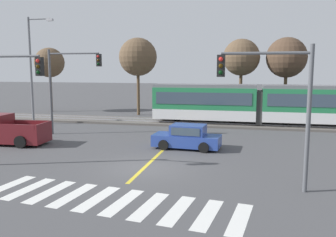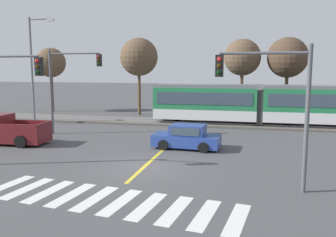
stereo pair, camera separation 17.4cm
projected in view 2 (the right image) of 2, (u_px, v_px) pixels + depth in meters
name	position (u px, v px, depth m)	size (l,w,h in m)	color
ground_plane	(143.00, 168.00, 18.08)	(200.00, 200.00, 0.00)	#474749
track_bed	(192.00, 123.00, 32.36)	(120.00, 4.00, 0.18)	#56514C
rail_near	(190.00, 122.00, 31.65)	(120.00, 0.08, 0.10)	#939399
rail_far	(193.00, 120.00, 33.03)	(120.00, 0.08, 0.10)	#939399
light_rail_tram	(260.00, 103.00, 30.73)	(18.50, 2.64, 3.43)	silver
crosswalk_stripe_0	(7.00, 185.00, 15.34)	(0.56, 2.80, 0.01)	silver
crosswalk_stripe_1	(28.00, 188.00, 14.96)	(0.56, 2.80, 0.01)	silver
crosswalk_stripe_2	(49.00, 191.00, 14.57)	(0.56, 2.80, 0.01)	silver
crosswalk_stripe_3	(72.00, 195.00, 14.19)	(0.56, 2.80, 0.01)	silver
crosswalk_stripe_4	(95.00, 198.00, 13.81)	(0.56, 2.80, 0.01)	silver
crosswalk_stripe_5	(120.00, 202.00, 13.42)	(0.56, 2.80, 0.01)	silver
crosswalk_stripe_6	(147.00, 206.00, 13.04)	(0.56, 2.80, 0.01)	silver
crosswalk_stripe_7	(175.00, 210.00, 12.65)	(0.56, 2.80, 0.01)	silver
crosswalk_stripe_8	(205.00, 215.00, 12.27)	(0.56, 2.80, 0.01)	silver
crosswalk_stripe_9	(237.00, 219.00, 11.88)	(0.56, 2.80, 0.01)	silver
lane_centre_line	(167.00, 146.00, 22.99)	(0.20, 15.46, 0.01)	gold
sedan_crossing	(187.00, 138.00, 22.30)	(4.31, 2.13, 1.52)	#284293
pickup_truck	(6.00, 131.00, 23.71)	(5.50, 2.46, 1.98)	maroon
traffic_light_mid_left	(67.00, 78.00, 26.51)	(4.25, 0.38, 6.41)	#515459
traffic_light_near_left	(0.00, 89.00, 17.74)	(3.75, 0.38, 6.05)	#515459
traffic_light_near_right	(275.00, 94.00, 14.23)	(3.75, 0.38, 5.96)	#515459
street_lamp_west	(34.00, 65.00, 31.43)	(2.46, 0.28, 9.43)	slate
bare_tree_far_west	(51.00, 63.00, 40.84)	(3.39, 3.39, 7.36)	brown
bare_tree_west	(139.00, 57.00, 37.65)	(4.03, 4.03, 8.23)	brown
bare_tree_east	(242.00, 58.00, 35.23)	(3.64, 3.64, 7.92)	brown
bare_tree_far_east	(288.00, 58.00, 34.19)	(3.89, 3.89, 7.99)	brown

